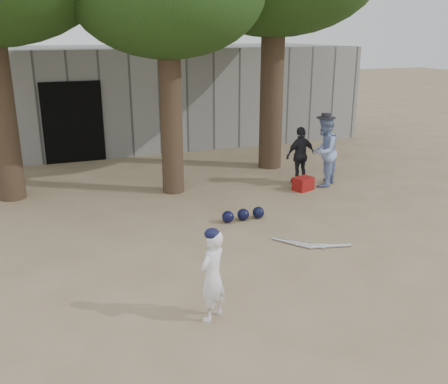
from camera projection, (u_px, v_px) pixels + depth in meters
name	position (u px, v px, depth m)	size (l,w,h in m)	color
ground	(210.00, 277.00, 7.40)	(70.00, 70.00, 0.00)	#937C5E
boy_player	(212.00, 276.00, 6.15)	(0.43, 0.28, 1.19)	white
spectator_blue	(324.00, 152.00, 11.53)	(0.79, 0.62, 1.63)	#859BCD
spectator_dark	(301.00, 155.00, 11.78)	(0.79, 0.33, 1.35)	black
red_bag	(303.00, 184.00, 11.38)	(0.42, 0.32, 0.30)	maroon
back_building	(103.00, 95.00, 16.12)	(16.00, 5.24, 3.00)	gray
helmet_row	(243.00, 215.00, 9.57)	(0.87, 0.24, 0.23)	black
bat_pile	(311.00, 244.00, 8.44)	(1.12, 0.78, 0.06)	silver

